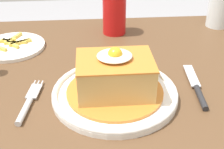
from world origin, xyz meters
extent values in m
cube|color=brown|center=(0.00, 0.00, 0.72)|extent=(1.11, 0.80, 0.04)
cylinder|color=brown|center=(0.48, 0.32, 0.35)|extent=(0.07, 0.07, 0.70)
cylinder|color=white|center=(0.05, -0.04, 0.75)|extent=(0.25, 0.25, 0.01)
torus|color=white|center=(0.05, -0.04, 0.75)|extent=(0.25, 0.25, 0.01)
cylinder|color=orange|center=(0.05, -0.04, 0.75)|extent=(0.19, 0.19, 0.01)
cube|color=tan|center=(0.05, -0.04, 0.79)|extent=(0.14, 0.11, 0.07)
cube|color=orange|center=(0.05, -0.04, 0.83)|extent=(0.15, 0.11, 0.00)
ellipsoid|color=white|center=(0.05, -0.03, 0.83)|extent=(0.07, 0.06, 0.01)
sphere|color=yellow|center=(0.05, -0.04, 0.84)|extent=(0.03, 0.03, 0.03)
cylinder|color=silver|center=(-0.13, -0.08, 0.75)|extent=(0.02, 0.08, 0.01)
cube|color=silver|center=(-0.12, -0.01, 0.75)|extent=(0.03, 0.05, 0.00)
cylinder|color=silver|center=(-0.11, 0.01, 0.75)|extent=(0.01, 0.03, 0.00)
cylinder|color=silver|center=(-0.11, 0.01, 0.75)|extent=(0.01, 0.03, 0.00)
cylinder|color=silver|center=(-0.12, 0.01, 0.75)|extent=(0.01, 0.03, 0.00)
cylinder|color=#262628|center=(0.21, -0.06, 0.75)|extent=(0.02, 0.08, 0.01)
cube|color=silver|center=(0.22, 0.02, 0.75)|extent=(0.03, 0.09, 0.00)
cylinder|color=red|center=(0.07, 0.29, 0.80)|extent=(0.07, 0.07, 0.12)
cylinder|color=silver|center=(0.39, 0.31, 0.77)|extent=(0.06, 0.06, 0.06)
cylinder|color=silver|center=(0.39, 0.31, 0.79)|extent=(0.07, 0.07, 0.10)
cylinder|color=white|center=(-0.20, 0.21, 0.75)|extent=(0.17, 0.17, 0.01)
cube|color=#EAC64C|center=(-0.21, 0.22, 0.75)|extent=(0.05, 0.03, 0.01)
cube|color=#EAC64C|center=(-0.20, 0.25, 0.75)|extent=(0.03, 0.05, 0.01)
cube|color=#EAC64C|center=(-0.18, 0.21, 0.75)|extent=(0.06, 0.04, 0.01)
cube|color=#EAC64C|center=(-0.22, 0.23, 0.75)|extent=(0.05, 0.02, 0.01)
cube|color=#EAC64C|center=(-0.21, 0.21, 0.75)|extent=(0.05, 0.05, 0.01)
cube|color=#EAC64C|center=(-0.18, 0.21, 0.75)|extent=(0.05, 0.04, 0.01)
cube|color=#EAC64C|center=(-0.20, 0.21, 0.75)|extent=(0.06, 0.01, 0.01)
camera|label=1|loc=(0.00, -0.53, 1.09)|focal=48.04mm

